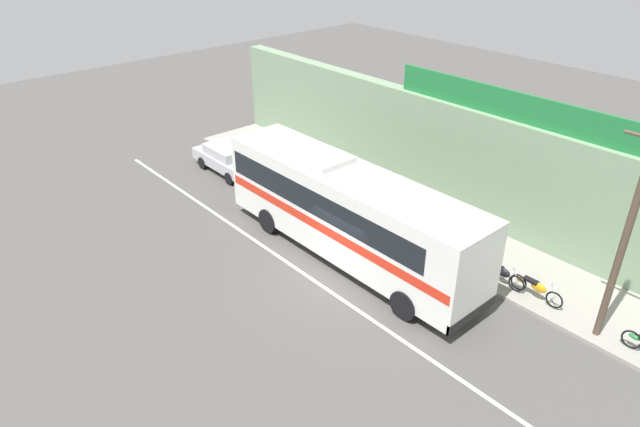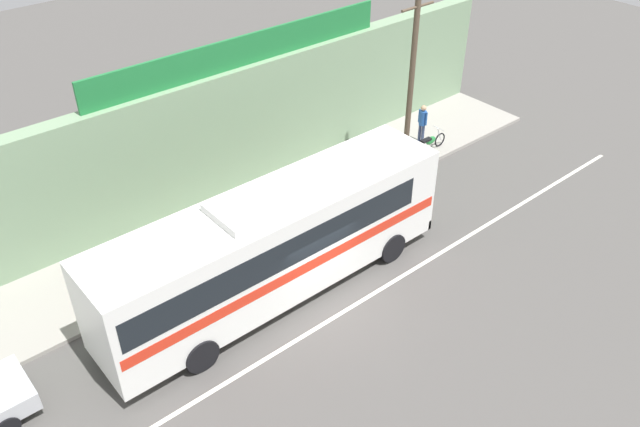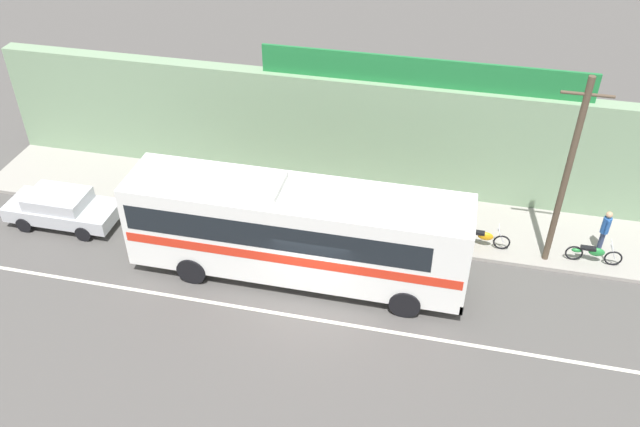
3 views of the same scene
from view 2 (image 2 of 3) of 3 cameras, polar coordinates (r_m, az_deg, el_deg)
ground_plane at (r=20.63m, az=0.10°, el=-7.68°), size 70.00×70.00×0.00m
sidewalk_slab at (r=23.88m, az=-7.98°, el=-0.95°), size 30.00×3.60×0.14m
storefront_facade at (r=24.22m, az=-11.24°, el=5.82°), size 30.00×0.70×4.80m
storefront_billboard at (r=24.15m, az=-6.71°, el=13.94°), size 12.42×0.12×1.10m
road_center_stripe at (r=20.19m, az=1.58°, el=-8.85°), size 30.00×0.14×0.01m
intercity_bus at (r=19.63m, az=-4.19°, el=-2.49°), size 11.60×2.61×3.78m
utility_pole at (r=25.50m, az=7.97°, el=11.36°), size 1.60×0.22×7.14m
motorcycle_orange at (r=28.12m, az=9.49°, el=6.13°), size 1.96×0.56×0.94m
motorcycle_blue at (r=25.67m, az=3.60°, el=3.52°), size 1.96×0.56×0.94m
motorcycle_red at (r=24.84m, az=1.61°, el=2.39°), size 1.87×0.56×0.94m
pedestrian_far_right at (r=28.49m, az=8.93°, el=7.98°), size 0.30×0.48×1.75m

